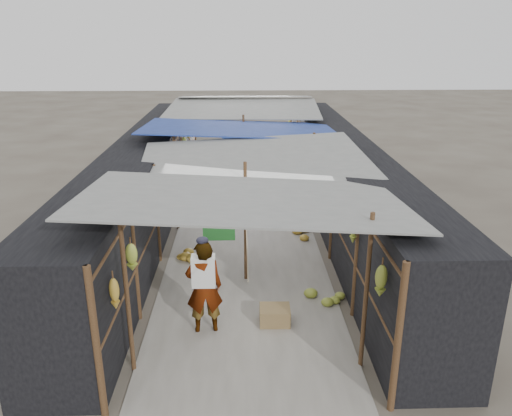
{
  "coord_description": "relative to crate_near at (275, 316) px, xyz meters",
  "views": [
    {
      "loc": [
        -0.07,
        -6.63,
        5.03
      ],
      "look_at": [
        0.25,
        4.06,
        1.25
      ],
      "focal_mm": 35.0,
      "sensor_mm": 36.0,
      "label": 1
    }
  ],
  "objects": [
    {
      "name": "aisle_slab",
      "position": [
        -0.51,
        5.26,
        -0.16
      ],
      "size": [
        3.6,
        16.0,
        0.02
      ],
      "primitive_type": "cube",
      "color": "#9E998E",
      "rests_on": "ground"
    },
    {
      "name": "stall_right",
      "position": [
        2.19,
        5.26,
        0.98
      ],
      "size": [
        1.4,
        15.0,
        2.3
      ],
      "primitive_type": "cube",
      "color": "black",
      "rests_on": "ground"
    },
    {
      "name": "hanging_bananas",
      "position": [
        -0.56,
        5.19,
        1.52
      ],
      "size": [
        3.96,
        13.98,
        0.77
      ],
      "color": "#B8912F",
      "rests_on": "ground"
    },
    {
      "name": "crate_mid",
      "position": [
        0.91,
        5.5,
        -0.01
      ],
      "size": [
        0.55,
        0.47,
        0.3
      ],
      "primitive_type": "cube",
      "rotation": [
        0.0,
        0.0,
        0.13
      ],
      "color": "olive",
      "rests_on": "ground"
    },
    {
      "name": "black_basin",
      "position": [
        1.19,
        6.96,
        -0.07
      ],
      "size": [
        0.6,
        0.6,
        0.18
      ],
      "primitive_type": "cylinder",
      "color": "black",
      "rests_on": "ground"
    },
    {
      "name": "crate_back",
      "position": [
        -0.48,
        9.12,
        -0.02
      ],
      "size": [
        0.53,
        0.47,
        0.28
      ],
      "primitive_type": "cube",
      "rotation": [
        0.0,
        0.0,
        -0.27
      ],
      "color": "olive",
      "rests_on": "ground"
    },
    {
      "name": "floor_bananas",
      "position": [
        -0.14,
        5.81,
        -0.01
      ],
      "size": [
        3.93,
        9.18,
        0.35
      ],
      "color": "olive",
      "rests_on": "ground"
    },
    {
      "name": "stall_left",
      "position": [
        -3.21,
        5.26,
        0.98
      ],
      "size": [
        1.4,
        15.0,
        2.3
      ],
      "primitive_type": "cube",
      "color": "black",
      "rests_on": "ground"
    },
    {
      "name": "shopper_blue",
      "position": [
        -0.65,
        7.52,
        0.69
      ],
      "size": [
        0.9,
        0.74,
        1.71
      ],
      "primitive_type": "imported",
      "rotation": [
        0.0,
        0.0,
        -0.12
      ],
      "color": "navy",
      "rests_on": "ground"
    },
    {
      "name": "vendor_seated",
      "position": [
        0.2,
        6.14,
        0.3
      ],
      "size": [
        0.46,
        0.65,
        0.92
      ],
      "primitive_type": "imported",
      "rotation": [
        0.0,
        0.0,
        -1.79
      ],
      "color": "#4E4944",
      "rests_on": "ground"
    },
    {
      "name": "ground",
      "position": [
        -0.51,
        -1.24,
        -0.17
      ],
      "size": [
        80.0,
        80.0,
        0.0
      ],
      "primitive_type": "plane",
      "color": "#6B6356",
      "rests_on": "ground"
    },
    {
      "name": "vendor_elderly",
      "position": [
        -1.25,
        -0.19,
        0.7
      ],
      "size": [
        0.69,
        0.5,
        1.74
      ],
      "primitive_type": "imported",
      "rotation": [
        0.0,
        0.0,
        3.28
      ],
      "color": "silver",
      "rests_on": "ground"
    },
    {
      "name": "crate_near",
      "position": [
        0.0,
        0.0,
        0.0
      ],
      "size": [
        0.56,
        0.45,
        0.33
      ],
      "primitive_type": "cube",
      "rotation": [
        0.0,
        0.0,
        -0.02
      ],
      "color": "olive",
      "rests_on": "ground"
    },
    {
      "name": "market_canopy",
      "position": [
        -0.48,
        5.59,
        2.24
      ],
      "size": [
        5.62,
        15.2,
        2.77
      ],
      "color": "brown",
      "rests_on": "ground"
    }
  ]
}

